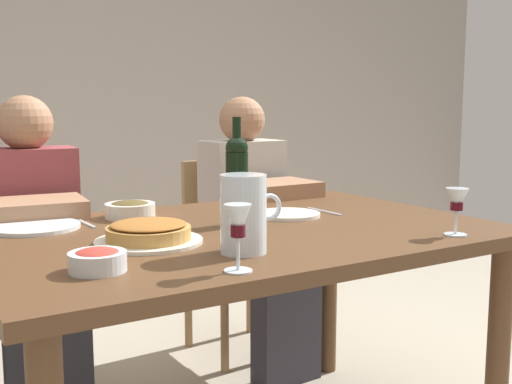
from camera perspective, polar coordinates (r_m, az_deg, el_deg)
The scene contains 18 objects.
back_wall at distance 4.35m, azimuth -19.54°, elevation 11.19°, with size 8.00×0.10×2.80m, color #A3998E.
dining_table at distance 1.89m, azimuth -1.47°, elevation -6.07°, with size 1.50×1.00×0.76m.
wine_bottle at distance 1.89m, azimuth -1.76°, elevation 1.05°, with size 0.07×0.07×0.33m.
water_pitcher at distance 1.55m, azimuth -1.13°, elevation -2.44°, with size 0.17×0.12×0.20m.
baked_tart at distance 1.69m, azimuth -9.80°, elevation -3.71°, with size 0.29×0.29×0.06m.
salad_bowl at distance 1.43m, azimuth -14.29°, elevation -6.00°, with size 0.13×0.13×0.05m.
olive_bowl at distance 2.07m, azimuth -11.44°, elevation -1.52°, with size 0.16×0.16×0.06m.
wine_glass_left_diner at distance 1.37m, azimuth -1.66°, elevation -3.04°, with size 0.06×0.06×0.15m.
wine_glass_right_diner at distance 1.84m, azimuth 17.88°, elevation -0.91°, with size 0.06×0.06×0.13m.
dinner_plate_left_setting at distance 2.07m, azimuth 2.93°, elevation -2.06°, with size 0.21×0.21×0.01m, color white.
dinner_plate_right_setting at distance 1.97m, azimuth -19.57°, elevation -3.01°, with size 0.26×0.26×0.01m, color silver.
fork_left_setting at distance 1.99m, azimuth -0.66°, elevation -2.55°, with size 0.16×0.01×0.01m, color silver.
knife_left_setting at distance 2.15m, azimuth 6.23°, elevation -1.77°, with size 0.18×0.01×0.01m, color silver.
knife_right_setting at distance 2.01m, azimuth -15.37°, elevation -2.74°, with size 0.18×0.01×0.01m, color silver.
chair_left at distance 2.61m, azimuth -20.14°, elevation -6.48°, with size 0.43×0.43×0.87m.
diner_left at distance 2.35m, azimuth -19.57°, elevation -5.01°, with size 0.36×0.53×1.16m.
chair_right at distance 2.89m, azimuth -2.49°, elevation -4.56°, with size 0.41×0.41×0.87m.
diner_right at distance 2.67m, azimuth 0.04°, elevation -3.00°, with size 0.35×0.51×1.16m.
Camera 1 is at (-0.91, -1.59, 1.13)m, focal length 43.75 mm.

